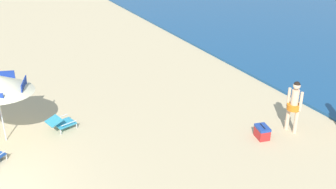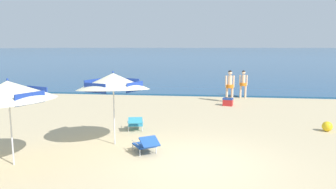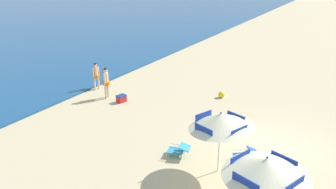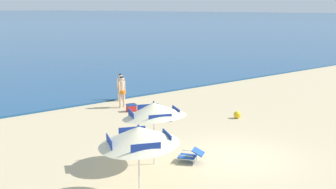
% 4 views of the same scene
% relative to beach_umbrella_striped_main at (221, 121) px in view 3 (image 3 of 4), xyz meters
% --- Properties ---
extents(ground_plane, '(800.00, 800.00, 0.00)m').
position_rel_beach_umbrella_striped_main_xyz_m(ground_plane, '(2.58, -1.30, -1.95)').
color(ground_plane, tan).
extents(beach_umbrella_striped_main, '(2.76, 2.78, 2.31)m').
position_rel_beach_umbrella_striped_main_xyz_m(beach_umbrella_striped_main, '(0.00, 0.00, 0.00)').
color(beach_umbrella_striped_main, silver).
rests_on(beach_umbrella_striped_main, ground).
extents(beach_umbrella_striped_second, '(2.42, 2.40, 2.24)m').
position_rel_beach_umbrella_striped_main_xyz_m(beach_umbrella_striped_second, '(-2.07, -1.97, -0.05)').
color(beach_umbrella_striped_second, silver).
rests_on(beach_umbrella_striped_second, ground).
extents(lounge_chair_under_umbrella, '(0.69, 0.95, 0.50)m').
position_rel_beach_umbrella_striped_main_xyz_m(lounge_chair_under_umbrella, '(0.27, 1.67, -1.67)').
color(lounge_chair_under_umbrella, teal).
rests_on(lounge_chair_under_umbrella, ground).
extents(lounge_chair_beside_umbrella, '(0.93, 1.02, 0.52)m').
position_rel_beach_umbrella_striped_main_xyz_m(lounge_chair_beside_umbrella, '(1.12, -0.69, -1.68)').
color(lounge_chair_beside_umbrella, '#1E4799').
rests_on(lounge_chair_beside_umbrella, ground).
extents(person_standing_near_shore, '(0.48, 0.40, 1.62)m').
position_rel_beach_umbrella_striped_main_xyz_m(person_standing_near_shore, '(4.89, 9.46, -1.01)').
color(person_standing_near_shore, beige).
rests_on(person_standing_near_shore, ground).
extents(person_standing_beside, '(0.50, 0.42, 1.73)m').
position_rel_beach_umbrella_striped_main_xyz_m(person_standing_beside, '(4.01, 8.01, -0.95)').
color(person_standing_beside, beige).
rests_on(person_standing_beside, ground).
extents(cooler_box, '(0.57, 0.47, 0.43)m').
position_rel_beach_umbrella_striped_main_xyz_m(cooler_box, '(3.87, 6.93, -1.75)').
color(cooler_box, red).
rests_on(cooler_box, ground).
extents(beach_ball, '(0.36, 0.36, 0.36)m').
position_rel_beach_umbrella_striped_main_xyz_m(beach_ball, '(7.07, 2.39, -1.77)').
color(beach_ball, yellow).
rests_on(beach_ball, ground).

